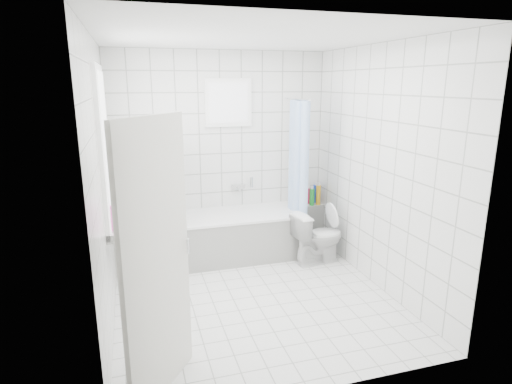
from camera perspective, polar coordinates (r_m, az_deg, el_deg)
name	(u,v)px	position (r m, az deg, el deg)	size (l,w,h in m)	color
ground	(253,297)	(4.66, -0.38, -13.79)	(3.00, 3.00, 0.00)	white
ceiling	(253,37)	(4.13, -0.44, 19.97)	(3.00, 3.00, 0.00)	white
wall_back	(221,153)	(5.64, -4.66, 5.15)	(2.80, 0.02, 2.60)	white
wall_front	(316,223)	(2.84, 8.03, -4.17)	(2.80, 0.02, 2.60)	white
wall_left	(103,186)	(4.05, -19.78, 0.72)	(0.02, 3.00, 2.60)	white
wall_right	(378,169)	(4.78, 15.97, 2.98)	(0.02, 3.00, 2.60)	white
window_left	(106,148)	(4.29, -19.33, 5.56)	(0.01, 0.90, 1.40)	white
window_back	(229,103)	(5.55, -3.67, 11.78)	(0.50, 0.01, 0.50)	white
window_sill	(118,222)	(4.45, -17.97, -3.83)	(0.18, 1.02, 0.08)	white
door	(157,263)	(3.04, -13.04, -9.22)	(0.04, 0.80, 2.00)	silver
bathtub	(237,235)	(5.56, -2.51, -5.71)	(1.67, 0.77, 0.58)	white
partition_wall	(165,207)	(5.24, -12.02, -2.01)	(0.15, 0.85, 1.50)	white
tiled_ledge	(313,222)	(6.16, 7.57, -3.96)	(0.40, 0.24, 0.55)	white
toilet	(318,237)	(5.41, 8.25, -5.96)	(0.37, 0.65, 0.66)	white
curtain_rod	(297,99)	(5.44, 5.48, 12.22)	(0.02, 0.02, 0.80)	silver
shower_curtain	(299,172)	(5.43, 5.76, 2.63)	(0.14, 0.48, 1.78)	#477DD2
tub_faucet	(238,186)	(5.73, -2.41, 0.75)	(0.18, 0.06, 0.06)	silver
sill_bottles	(117,208)	(4.23, -18.07, -2.10)	(0.15, 0.63, 0.32)	white
ledge_bottles	(314,195)	(6.01, 7.72, -0.44)	(0.17, 0.18, 0.27)	green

